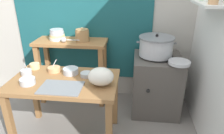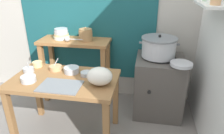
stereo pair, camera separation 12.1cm
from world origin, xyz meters
name	(u,v)px [view 1 (the left image)]	position (x,y,z in m)	size (l,w,h in m)	color
wall_back	(100,7)	(0.08, 1.10, 1.30)	(4.40, 0.12, 2.60)	#B2ADA3
prep_table	(65,89)	(-0.13, 0.06, 0.61)	(1.10, 0.66, 0.72)	olive
back_shelf_table	(72,56)	(-0.28, 0.83, 0.68)	(0.96, 0.40, 0.90)	#9E6B3D
stove_block	(156,84)	(0.88, 0.70, 0.38)	(0.60, 0.61, 0.78)	#4C4742
steamer_pot	(156,46)	(0.84, 0.72, 0.90)	(0.48, 0.43, 0.28)	#B7BABF
clay_pot	(82,35)	(-0.12, 0.83, 0.98)	(0.18, 0.18, 0.18)	#A37A4C
bowl_stack_enamel	(57,35)	(-0.47, 0.86, 0.97)	(0.21, 0.21, 0.14)	silver
ladle	(64,40)	(-0.34, 0.74, 0.94)	(0.25, 0.07, 0.07)	#B7BABF
serving_tray	(61,88)	(-0.10, -0.11, 0.72)	(0.40, 0.28, 0.01)	slate
plastic_bag	(101,76)	(0.26, 0.00, 0.81)	(0.25, 0.22, 0.18)	silver
wide_pan	(179,62)	(1.08, 0.47, 0.80)	(0.25, 0.25, 0.04)	#B7BABF
prep_bowl_0	(28,81)	(-0.45, -0.07, 0.75)	(0.15, 0.15, 0.06)	#B7BABF
prep_bowl_1	(86,74)	(0.08, 0.16, 0.74)	(0.13, 0.13, 0.04)	#B7BABF
prep_bowl_2	(71,71)	(-0.10, 0.21, 0.75)	(0.17, 0.17, 0.06)	#B7BABF
prep_bowl_3	(54,69)	(-0.30, 0.24, 0.75)	(0.14, 0.14, 0.13)	tan
prep_bowl_4	(26,72)	(-0.57, 0.13, 0.75)	(0.11, 0.11, 0.13)	#B7BABF
prep_bowl_5	(35,66)	(-0.55, 0.29, 0.75)	(0.11, 0.11, 0.06)	#E5C684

